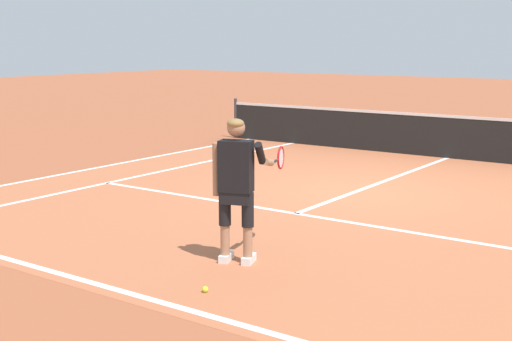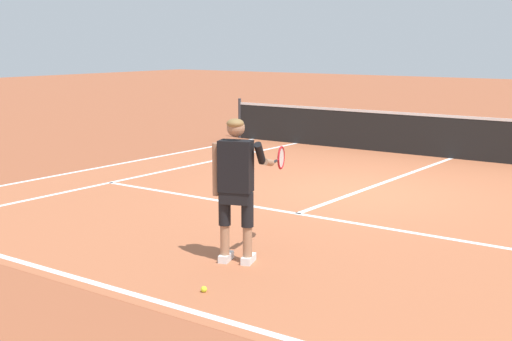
% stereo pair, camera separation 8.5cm
% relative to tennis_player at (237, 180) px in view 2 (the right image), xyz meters
% --- Properties ---
extents(ground_plane, '(80.00, 80.00, 0.00)m').
position_rel_tennis_player_xyz_m(ground_plane, '(-0.71, 4.44, -0.99)').
color(ground_plane, '#9E5133').
extents(court_inner_surface, '(10.98, 10.74, 0.00)m').
position_rel_tennis_player_xyz_m(court_inner_surface, '(-0.71, 3.66, -0.99)').
color(court_inner_surface, '#B2603D').
rests_on(court_inner_surface, ground).
extents(line_baseline, '(10.98, 0.10, 0.01)m').
position_rel_tennis_player_xyz_m(line_baseline, '(-0.71, -1.51, -0.99)').
color(line_baseline, white).
rests_on(line_baseline, ground).
extents(line_service, '(8.23, 0.10, 0.01)m').
position_rel_tennis_player_xyz_m(line_service, '(-0.71, 2.43, -0.99)').
color(line_service, white).
rests_on(line_service, ground).
extents(line_centre_service, '(0.10, 6.40, 0.01)m').
position_rel_tennis_player_xyz_m(line_centre_service, '(-0.71, 5.63, -0.99)').
color(line_centre_service, white).
rests_on(line_centre_service, ground).
extents(line_singles_left, '(0.10, 10.34, 0.01)m').
position_rel_tennis_player_xyz_m(line_singles_left, '(-4.83, 3.66, -0.99)').
color(line_singles_left, white).
rests_on(line_singles_left, ground).
extents(line_doubles_left, '(0.10, 10.34, 0.01)m').
position_rel_tennis_player_xyz_m(line_doubles_left, '(-6.20, 3.66, -0.99)').
color(line_doubles_left, white).
rests_on(line_doubles_left, ground).
extents(tennis_net, '(11.96, 0.08, 1.07)m').
position_rel_tennis_player_xyz_m(tennis_net, '(-0.71, 8.83, -0.49)').
color(tennis_net, '#333338').
rests_on(tennis_net, ground).
extents(tennis_player, '(0.58, 1.22, 1.71)m').
position_rel_tennis_player_xyz_m(tennis_player, '(0.00, 0.00, 0.00)').
color(tennis_player, white).
rests_on(tennis_player, ground).
extents(tennis_ball_near_feet, '(0.07, 0.07, 0.07)m').
position_rel_tennis_player_xyz_m(tennis_ball_near_feet, '(0.34, -1.03, -0.96)').
color(tennis_ball_near_feet, '#CCE02D').
rests_on(tennis_ball_near_feet, ground).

